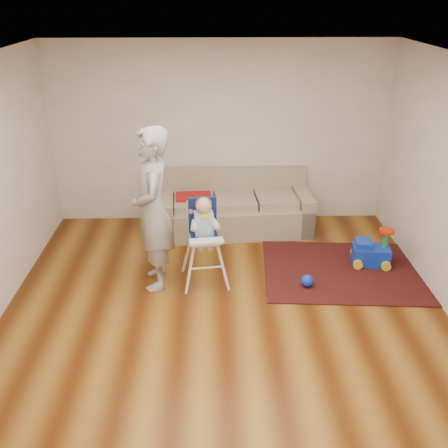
{
  "coord_description": "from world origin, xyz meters",
  "views": [
    {
      "loc": [
        -0.12,
        -4.48,
        3.33
      ],
      "look_at": [
        0.0,
        0.4,
        1.0
      ],
      "focal_mm": 40.0,
      "sensor_mm": 36.0,
      "label": 1
    }
  ],
  "objects_px": {
    "side_table": "(166,216)",
    "high_chair": "(204,242)",
    "sofa": "(235,203)",
    "adult": "(153,210)",
    "toy_ball": "(307,281)",
    "ride_on_toy": "(372,246)"
  },
  "relations": [
    {
      "from": "side_table",
      "to": "high_chair",
      "type": "relative_size",
      "value": 0.46
    },
    {
      "from": "high_chair",
      "to": "sofa",
      "type": "bearing_deg",
      "value": 66.15
    },
    {
      "from": "high_chair",
      "to": "adult",
      "type": "relative_size",
      "value": 0.57
    },
    {
      "from": "sofa",
      "to": "adult",
      "type": "distance_m",
      "value": 1.88
    },
    {
      "from": "sofa",
      "to": "high_chair",
      "type": "bearing_deg",
      "value": -110.67
    },
    {
      "from": "side_table",
      "to": "high_chair",
      "type": "height_order",
      "value": "high_chair"
    },
    {
      "from": "side_table",
      "to": "toy_ball",
      "type": "height_order",
      "value": "side_table"
    },
    {
      "from": "sofa",
      "to": "side_table",
      "type": "xyz_separation_m",
      "value": [
        -1.03,
        -0.05,
        -0.17
      ]
    },
    {
      "from": "side_table",
      "to": "adult",
      "type": "relative_size",
      "value": 0.27
    },
    {
      "from": "sofa",
      "to": "toy_ball",
      "type": "distance_m",
      "value": 1.86
    },
    {
      "from": "sofa",
      "to": "side_table",
      "type": "height_order",
      "value": "sofa"
    },
    {
      "from": "ride_on_toy",
      "to": "high_chair",
      "type": "bearing_deg",
      "value": -162.87
    },
    {
      "from": "ride_on_toy",
      "to": "adult",
      "type": "relative_size",
      "value": 0.26
    },
    {
      "from": "ride_on_toy",
      "to": "toy_ball",
      "type": "distance_m",
      "value": 1.09
    },
    {
      "from": "side_table",
      "to": "toy_ball",
      "type": "xyz_separation_m",
      "value": [
        1.84,
        -1.59,
        -0.17
      ]
    },
    {
      "from": "side_table",
      "to": "ride_on_toy",
      "type": "xyz_separation_m",
      "value": [
        2.77,
        -1.05,
        0.01
      ]
    },
    {
      "from": "high_chair",
      "to": "ride_on_toy",
      "type": "bearing_deg",
      "value": 1.93
    },
    {
      "from": "side_table",
      "to": "adult",
      "type": "bearing_deg",
      "value": -89.77
    },
    {
      "from": "sofa",
      "to": "toy_ball",
      "type": "height_order",
      "value": "sofa"
    },
    {
      "from": "sofa",
      "to": "adult",
      "type": "bearing_deg",
      "value": -128.65
    },
    {
      "from": "ride_on_toy",
      "to": "adult",
      "type": "xyz_separation_m",
      "value": [
        -2.77,
        -0.38,
        0.71
      ]
    },
    {
      "from": "side_table",
      "to": "ride_on_toy",
      "type": "distance_m",
      "value": 2.96
    }
  ]
}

